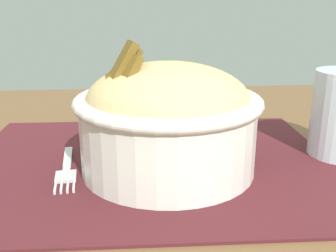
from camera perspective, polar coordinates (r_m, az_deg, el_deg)
table at (r=0.51m, az=-6.19°, el=-12.05°), size 1.20×0.82×0.72m
placemat at (r=0.47m, az=-2.56°, el=-5.32°), size 0.44×0.34×0.00m
bowl at (r=0.43m, az=-0.05°, el=1.43°), size 0.20×0.20×0.14m
fork at (r=0.45m, az=-14.50°, el=-6.15°), size 0.03×0.12×0.00m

